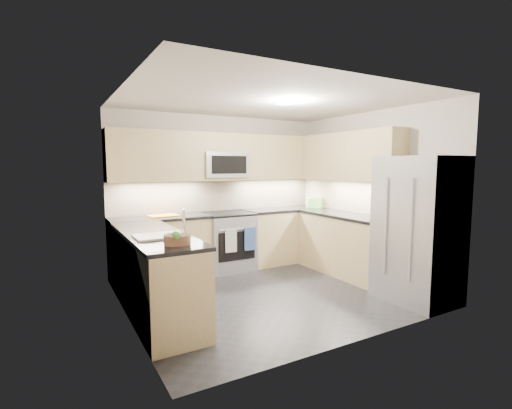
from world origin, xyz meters
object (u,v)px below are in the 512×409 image
microwave (224,165)px  utensil_bowl (314,203)px  cutting_board (164,216)px  fruit_basket (177,239)px  refrigerator (418,230)px  gas_range (228,242)px

microwave → utensil_bowl: bearing=-8.2°
cutting_board → fruit_basket: 2.09m
refrigerator → utensil_bowl: 2.32m
gas_range → utensil_bowl: size_ratio=3.08×
refrigerator → utensil_bowl: refrigerator is taller
gas_range → microwave: bearing=90.0°
utensil_bowl → gas_range: bearing=176.0°
microwave → cutting_board: size_ratio=1.80×
cutting_board → gas_range: bearing=-4.0°
gas_range → refrigerator: 2.86m
utensil_bowl → fruit_basket: bearing=-149.3°
refrigerator → fruit_basket: 2.94m
utensil_bowl → fruit_basket: (-3.12, -1.86, -0.04)m
utensil_bowl → cutting_board: size_ratio=0.70×
fruit_basket → microwave: bearing=55.2°
refrigerator → utensil_bowl: (0.22, 2.31, 0.12)m
microwave → fruit_basket: (-1.46, -2.10, -0.71)m
microwave → utensil_bowl: size_ratio=2.57×
microwave → cutting_board: 1.27m
gas_range → cutting_board: cutting_board is taller
microwave → cutting_board: (-1.02, -0.05, -0.75)m
refrigerator → cutting_board: refrigerator is taller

